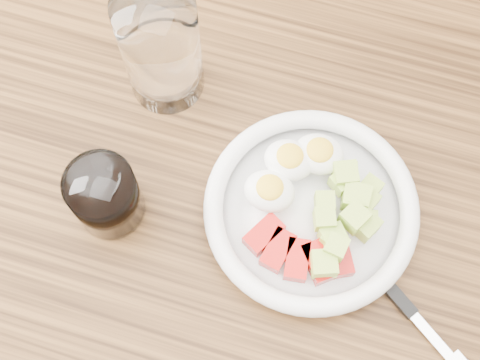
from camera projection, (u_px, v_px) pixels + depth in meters
name	position (u px, v px, depth m)	size (l,w,h in m)	color
ground	(243.00, 307.00, 1.51)	(4.00, 4.00, 0.00)	brown
dining_table	(245.00, 223.00, 0.88)	(1.50, 0.90, 0.77)	brown
bowl	(311.00, 207.00, 0.76)	(0.25, 0.25, 0.06)	white
fork	(399.00, 299.00, 0.74)	(0.19, 0.14, 0.01)	black
water_glass	(161.00, 47.00, 0.76)	(0.09, 0.09, 0.16)	white
coffee_glass	(106.00, 197.00, 0.74)	(0.08, 0.08, 0.09)	white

